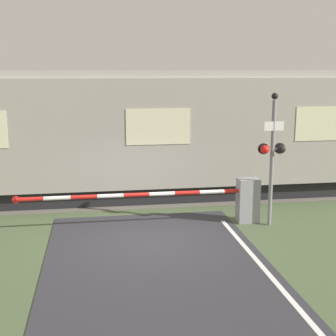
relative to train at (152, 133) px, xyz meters
The scene contains 5 objects.
ground_plane 4.79m from the train, 98.74° to the right, with size 80.00×80.00×0.00m, color #475638.
track_bed 2.27m from the train, behind, with size 36.00×3.20×0.13m.
train is the anchor object (origin of this frame).
crossing_barrier 4.02m from the train, 62.27° to the right, with size 6.79×0.44×1.27m.
signal_post 4.66m from the train, 52.12° to the right, with size 0.77×0.26×3.70m.
Camera 1 is at (-1.29, -11.50, 4.26)m, focal length 50.00 mm.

